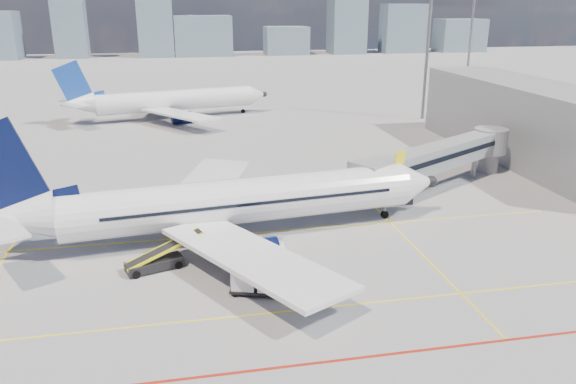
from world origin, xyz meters
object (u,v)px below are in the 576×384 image
at_px(second_aircraft, 167,101).
at_px(belt_loader, 156,262).
at_px(cargo_dolly, 257,279).
at_px(ramp_worker, 321,277).
at_px(main_aircraft, 224,203).
at_px(baggage_tug, 295,267).

height_order(second_aircraft, belt_loader, second_aircraft).
xyz_separation_m(cargo_dolly, ramp_worker, (4.66, -0.11, -0.24)).
relative_size(second_aircraft, belt_loader, 5.85).
xyz_separation_m(second_aircraft, belt_loader, (-0.52, -61.23, -2.56)).
bearing_deg(main_aircraft, ramp_worker, -67.08).
bearing_deg(cargo_dolly, belt_loader, 161.60).
relative_size(baggage_tug, belt_loader, 0.34).
distance_m(main_aircraft, second_aircraft, 56.15).
bearing_deg(baggage_tug, second_aircraft, 74.27).
bearing_deg(ramp_worker, cargo_dolly, 88.09).
bearing_deg(second_aircraft, main_aircraft, -97.23).
bearing_deg(second_aircraft, cargo_dolly, -96.92).
bearing_deg(baggage_tug, belt_loader, 139.69).
bearing_deg(belt_loader, main_aircraft, 23.61).
height_order(baggage_tug, ramp_worker, ramp_worker).
xyz_separation_m(second_aircraft, cargo_dolly, (6.69, -66.56, -2.08)).
height_order(main_aircraft, belt_loader, main_aircraft).
bearing_deg(belt_loader, ramp_worker, -43.42).
distance_m(baggage_tug, belt_loader, 10.85).
bearing_deg(ramp_worker, belt_loader, 64.80).
height_order(main_aircraft, cargo_dolly, main_aircraft).
distance_m(second_aircraft, cargo_dolly, 66.93).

